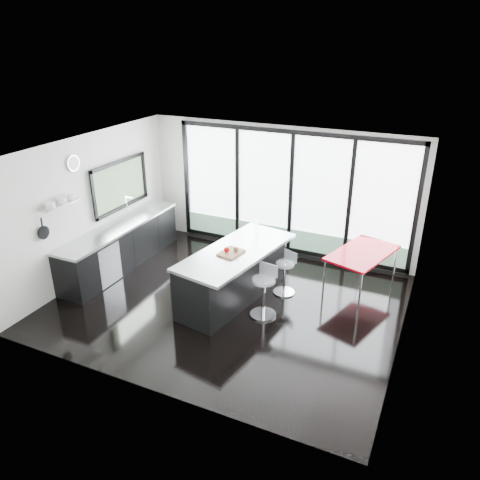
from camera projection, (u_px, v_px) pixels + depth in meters
The scene contains 11 objects.
floor at pixel (228, 302), 8.57m from camera, with size 6.00×5.00×0.00m, color black.
ceiling at pixel (226, 151), 7.42m from camera, with size 6.00×5.00×0.00m, color white.
wall_back at pixel (290, 199), 9.98m from camera, with size 6.00×0.09×2.80m.
wall_front at pixel (140, 303), 5.92m from camera, with size 6.00×0.00×2.80m, color beige.
wall_left at pixel (99, 195), 9.29m from camera, with size 0.26×5.00×2.80m.
wall_right at pixel (411, 266), 6.85m from camera, with size 0.00×5.00×2.80m, color beige.
counter_cabinets at pixel (121, 245), 9.73m from camera, with size 0.69×3.24×1.36m.
island at pixel (233, 274), 8.50m from camera, with size 1.45×2.61×1.31m.
bar_stool_near at pixel (263, 297), 8.04m from camera, with size 0.46×0.46×0.73m, color silver.
bar_stool_far at pixel (285, 278), 8.75m from camera, with size 0.40×0.40×0.64m, color silver.
red_table at pixel (360, 271), 8.86m from camera, with size 0.84×1.47×0.79m, color #A1000B.
Camera 1 is at (3.27, -6.58, 4.56)m, focal length 35.00 mm.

